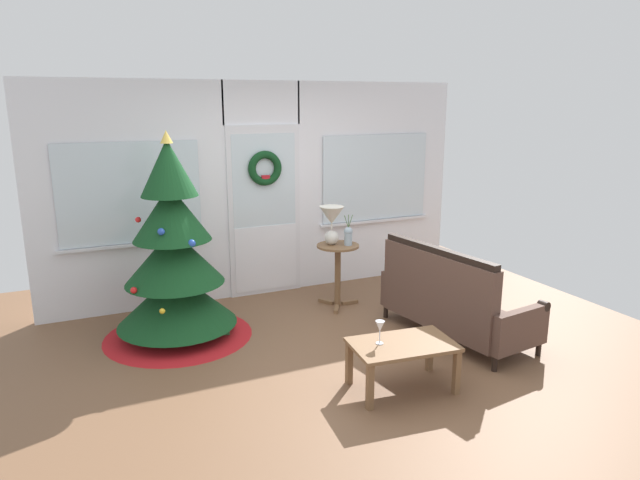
{
  "coord_description": "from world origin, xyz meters",
  "views": [
    {
      "loc": [
        -2.2,
        -4.36,
        2.33
      ],
      "look_at": [
        0.05,
        0.55,
        1.0
      ],
      "focal_mm": 31.99,
      "sensor_mm": 36.0,
      "label": 1
    }
  ],
  "objects_px": {
    "settee_sofa": "(450,302)",
    "coffee_table": "(402,350)",
    "table_lamp": "(332,220)",
    "side_table": "(338,263)",
    "gift_box": "(220,329)",
    "flower_vase": "(348,235)",
    "wine_glass": "(380,327)",
    "christmas_tree": "(174,267)"
  },
  "relations": [
    {
      "from": "table_lamp",
      "to": "side_table",
      "type": "bearing_deg",
      "value": -33.69
    },
    {
      "from": "settee_sofa",
      "to": "coffee_table",
      "type": "bearing_deg",
      "value": -145.03
    },
    {
      "from": "settee_sofa",
      "to": "side_table",
      "type": "distance_m",
      "value": 1.42
    },
    {
      "from": "coffee_table",
      "to": "settee_sofa",
      "type": "bearing_deg",
      "value": 34.97
    },
    {
      "from": "flower_vase",
      "to": "coffee_table",
      "type": "height_order",
      "value": "flower_vase"
    },
    {
      "from": "christmas_tree",
      "to": "coffee_table",
      "type": "distance_m",
      "value": 2.4
    },
    {
      "from": "flower_vase",
      "to": "wine_glass",
      "type": "relative_size",
      "value": 1.79
    },
    {
      "from": "settee_sofa",
      "to": "christmas_tree",
      "type": "bearing_deg",
      "value": 154.68
    },
    {
      "from": "wine_glass",
      "to": "gift_box",
      "type": "distance_m",
      "value": 1.91
    },
    {
      "from": "table_lamp",
      "to": "coffee_table",
      "type": "height_order",
      "value": "table_lamp"
    },
    {
      "from": "christmas_tree",
      "to": "flower_vase",
      "type": "distance_m",
      "value": 1.96
    },
    {
      "from": "side_table",
      "to": "wine_glass",
      "type": "xyz_separation_m",
      "value": [
        -0.56,
        -1.9,
        0.03
      ]
    },
    {
      "from": "christmas_tree",
      "to": "wine_glass",
      "type": "relative_size",
      "value": 10.54
    },
    {
      "from": "settee_sofa",
      "to": "flower_vase",
      "type": "distance_m",
      "value": 1.4
    },
    {
      "from": "settee_sofa",
      "to": "wine_glass",
      "type": "bearing_deg",
      "value": -151.78
    },
    {
      "from": "side_table",
      "to": "gift_box",
      "type": "xyz_separation_m",
      "value": [
        -1.47,
        -0.29,
        -0.44
      ]
    },
    {
      "from": "settee_sofa",
      "to": "coffee_table",
      "type": "height_order",
      "value": "settee_sofa"
    },
    {
      "from": "side_table",
      "to": "gift_box",
      "type": "height_order",
      "value": "side_table"
    },
    {
      "from": "settee_sofa",
      "to": "side_table",
      "type": "xyz_separation_m",
      "value": [
        -0.62,
        1.27,
        0.14
      ]
    },
    {
      "from": "settee_sofa",
      "to": "coffee_table",
      "type": "distance_m",
      "value": 1.22
    },
    {
      "from": "settee_sofa",
      "to": "table_lamp",
      "type": "relative_size",
      "value": 3.9
    },
    {
      "from": "christmas_tree",
      "to": "flower_vase",
      "type": "bearing_deg",
      "value": 1.27
    },
    {
      "from": "table_lamp",
      "to": "coffee_table",
      "type": "xyz_separation_m",
      "value": [
        -0.32,
        -2.01,
        -0.67
      ]
    },
    {
      "from": "side_table",
      "to": "christmas_tree",
      "type": "bearing_deg",
      "value": -176.81
    },
    {
      "from": "coffee_table",
      "to": "table_lamp",
      "type": "bearing_deg",
      "value": 80.83
    },
    {
      "from": "side_table",
      "to": "wine_glass",
      "type": "height_order",
      "value": "side_table"
    },
    {
      "from": "side_table",
      "to": "gift_box",
      "type": "bearing_deg",
      "value": -168.84
    },
    {
      "from": "coffee_table",
      "to": "flower_vase",
      "type": "bearing_deg",
      "value": 75.77
    },
    {
      "from": "settee_sofa",
      "to": "side_table",
      "type": "bearing_deg",
      "value": 115.89
    },
    {
      "from": "coffee_table",
      "to": "wine_glass",
      "type": "height_order",
      "value": "wine_glass"
    },
    {
      "from": "coffee_table",
      "to": "gift_box",
      "type": "relative_size",
      "value": 5.46
    },
    {
      "from": "side_table",
      "to": "flower_vase",
      "type": "relative_size",
      "value": 2.1
    },
    {
      "from": "coffee_table",
      "to": "gift_box",
      "type": "distance_m",
      "value": 2.02
    },
    {
      "from": "side_table",
      "to": "coffee_table",
      "type": "relative_size",
      "value": 0.82
    },
    {
      "from": "side_table",
      "to": "table_lamp",
      "type": "xyz_separation_m",
      "value": [
        -0.06,
        0.04,
        0.5
      ]
    },
    {
      "from": "christmas_tree",
      "to": "settee_sofa",
      "type": "bearing_deg",
      "value": -25.32
    },
    {
      "from": "table_lamp",
      "to": "wine_glass",
      "type": "xyz_separation_m",
      "value": [
        -0.5,
        -1.94,
        -0.47
      ]
    },
    {
      "from": "coffee_table",
      "to": "wine_glass",
      "type": "xyz_separation_m",
      "value": [
        -0.18,
        0.07,
        0.2
      ]
    },
    {
      "from": "side_table",
      "to": "coffee_table",
      "type": "distance_m",
      "value": 2.02
    },
    {
      "from": "settee_sofa",
      "to": "side_table",
      "type": "relative_size",
      "value": 2.34
    },
    {
      "from": "wine_glass",
      "to": "christmas_tree",
      "type": "bearing_deg",
      "value": 125.55
    },
    {
      "from": "settee_sofa",
      "to": "side_table",
      "type": "height_order",
      "value": "settee_sofa"
    }
  ]
}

